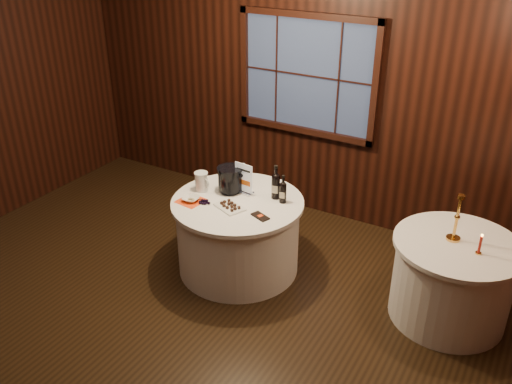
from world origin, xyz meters
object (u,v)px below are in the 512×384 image
Objects in this scene: port_bottle_right at (283,191)px; chocolate_box at (260,216)px; side_table at (451,280)px; ice_bucket at (230,179)px; chocolate_plate at (230,206)px; grape_bunch at (204,202)px; cracker_bowl at (191,199)px; main_table at (238,235)px; port_bottle_left at (276,184)px; brass_candlestick at (456,224)px; glass_pitcher at (201,181)px; red_candle at (480,246)px; sign_stand at (244,183)px.

chocolate_box is (-0.04, -0.35, -0.11)m from port_bottle_right.
chocolate_box reaches higher than side_table.
side_table is at bearing 4.61° from ice_bucket.
chocolate_plate is 0.26m from grape_bunch.
port_bottle_right is at bearing 33.02° from grape_bunch.
chocolate_box is 0.73m from cracker_bowl.
side_table is 6.83× the size of cracker_bowl.
port_bottle_left reaches higher than main_table.
port_bottle_right is at bearing -174.89° from brass_candlestick.
glass_pitcher is (-0.26, -0.12, -0.04)m from ice_bucket.
grape_bunch is (-0.08, -0.34, -0.12)m from ice_bucket.
red_candle is at bearing 9.86° from cracker_bowl.
ice_bucket reaches higher than side_table.
ice_bucket is at bearing -179.45° from port_bottle_left.
port_bottle_left is at bearing 119.73° from chocolate_box.
sign_stand is 0.78× the size of brass_candlestick.
main_table is 0.56m from ice_bucket.
chocolate_plate reaches higher than chocolate_box.
sign_stand reaches higher than grape_bunch.
glass_pitcher reaches higher than red_candle.
sign_stand is 1.79× the size of red_candle.
side_table is at bearing 8.53° from main_table.
port_bottle_left is at bearing -177.78° from side_table.
cracker_bowl is at bearing -148.86° from main_table.
port_bottle_left is at bearing 13.51° from ice_bucket.
sign_stand is 1.27× the size of ice_bucket.
cracker_bowl is 0.37× the size of brass_candlestick.
cracker_bowl reaches higher than grape_bunch.
brass_candlestick reaches higher than port_bottle_left.
grape_bunch is 0.98× the size of red_candle.
chocolate_plate is at bearing -138.17° from port_bottle_left.
sign_stand reaches higher than ice_bucket.
port_bottle_right reaches higher than red_candle.
grape_bunch reaches higher than side_table.
brass_candlestick is at bearing 14.17° from chocolate_plate.
main_table is 1.19× the size of side_table.
port_bottle_right is 0.83m from glass_pitcher.
ice_bucket is (-2.16, -0.17, 0.52)m from side_table.
glass_pitcher is (-0.18, 0.22, 0.08)m from grape_bunch.
chocolate_box is 0.90× the size of glass_pitcher.
cracker_bowl is at bearing -169.50° from chocolate_plate.
port_bottle_right reaches higher than main_table.
cracker_bowl is (-0.38, -0.23, 0.41)m from main_table.
port_bottle_right is at bearing -35.90° from port_bottle_left.
brass_candlestick reaches higher than port_bottle_right.
port_bottle_right is 1.08× the size of ice_bucket.
main_table is 2.04m from brass_candlestick.
ice_bucket is (-0.14, -0.04, 0.02)m from sign_stand.
glass_pitcher is at bearing 159.32° from chocolate_plate.
red_candle is (0.23, -0.12, -0.08)m from brass_candlestick.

